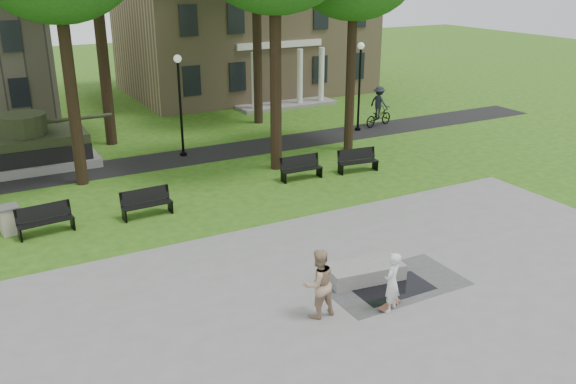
# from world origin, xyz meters

# --- Properties ---
(ground) EXTENTS (120.00, 120.00, 0.00)m
(ground) POSITION_xyz_m (0.00, 0.00, 0.00)
(ground) COLOR #275012
(ground) RESTS_ON ground
(plaza) EXTENTS (22.00, 16.00, 0.02)m
(plaza) POSITION_xyz_m (0.00, -5.00, 0.01)
(plaza) COLOR gray
(plaza) RESTS_ON ground
(footpath) EXTENTS (44.00, 2.60, 0.01)m
(footpath) POSITION_xyz_m (0.00, 12.00, 0.01)
(footpath) COLOR black
(footpath) RESTS_ON ground
(building_right) EXTENTS (17.00, 12.00, 8.60)m
(building_right) POSITION_xyz_m (10.00, 26.00, 4.34)
(building_right) COLOR #9E8460
(building_right) RESTS_ON ground
(lamp_mid) EXTENTS (0.36, 0.36, 4.73)m
(lamp_mid) POSITION_xyz_m (0.50, 12.30, 2.79)
(lamp_mid) COLOR black
(lamp_mid) RESTS_ON ground
(lamp_right) EXTENTS (0.36, 0.36, 4.73)m
(lamp_right) POSITION_xyz_m (10.50, 12.30, 2.79)
(lamp_right) COLOR black
(lamp_right) RESTS_ON ground
(tank_monument) EXTENTS (7.45, 3.40, 2.40)m
(tank_monument) POSITION_xyz_m (-6.46, 14.00, 0.86)
(tank_monument) COLOR gray
(tank_monument) RESTS_ON ground
(puddle) EXTENTS (2.20, 1.20, 0.00)m
(puddle) POSITION_xyz_m (1.36, -2.69, 0.02)
(puddle) COLOR black
(puddle) RESTS_ON plaza
(concrete_block) EXTENTS (2.31, 1.29, 0.45)m
(concrete_block) POSITION_xyz_m (0.99, -1.83, 0.24)
(concrete_block) COLOR gray
(concrete_block) RESTS_ON plaza
(skateboard) EXTENTS (0.80, 0.42, 0.07)m
(skateboard) POSITION_xyz_m (0.67, -3.42, 0.06)
(skateboard) COLOR brown
(skateboard) RESTS_ON plaza
(skateboarder) EXTENTS (0.71, 0.64, 1.64)m
(skateboarder) POSITION_xyz_m (0.59, -3.56, 0.84)
(skateboarder) COLOR silver
(skateboarder) RESTS_ON plaza
(friend_watching) EXTENTS (0.92, 0.73, 1.84)m
(friend_watching) POSITION_xyz_m (-1.20, -2.87, 0.94)
(friend_watching) COLOR tan
(friend_watching) RESTS_ON plaza
(cyclist) EXTENTS (2.16, 1.29, 2.24)m
(cyclist) POSITION_xyz_m (12.09, 12.59, 0.91)
(cyclist) COLOR black
(cyclist) RESTS_ON ground
(park_bench_0) EXTENTS (1.84, 0.70, 1.00)m
(park_bench_0) POSITION_xyz_m (-6.55, 5.91, 0.52)
(park_bench_0) COLOR black
(park_bench_0) RESTS_ON ground
(park_bench_1) EXTENTS (1.82, 0.59, 1.00)m
(park_bench_1) POSITION_xyz_m (-3.13, 5.82, 0.52)
(park_bench_1) COLOR black
(park_bench_1) RESTS_ON ground
(park_bench_2) EXTENTS (1.81, 0.58, 1.00)m
(park_bench_2) POSITION_xyz_m (3.74, 6.72, 0.52)
(park_bench_2) COLOR black
(park_bench_2) RESTS_ON ground
(park_bench_3) EXTENTS (1.84, 0.74, 1.00)m
(park_bench_3) POSITION_xyz_m (6.40, 6.43, 0.52)
(park_bench_3) COLOR black
(park_bench_3) RESTS_ON ground
(trash_bin) EXTENTS (0.74, 0.74, 0.96)m
(trash_bin) POSITION_xyz_m (-7.59, 6.51, 0.49)
(trash_bin) COLOR #ACA08D
(trash_bin) RESTS_ON ground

